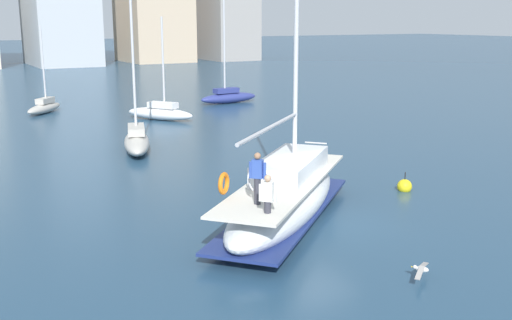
{
  "coord_description": "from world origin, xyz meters",
  "views": [
    {
      "loc": [
        -11.74,
        -16.51,
        6.88
      ],
      "look_at": [
        -0.87,
        2.66,
        1.8
      ],
      "focal_mm": 43.16,
      "sensor_mm": 36.0,
      "label": 1
    }
  ],
  "objects_px": {
    "seagull": "(421,269)",
    "moored_sloop_far": "(137,140)",
    "moored_sloop_near": "(160,112)",
    "moored_cutter_right": "(229,96)",
    "main_sailboat": "(285,196)",
    "mooring_buoy": "(405,186)",
    "moored_ketch_distant": "(44,106)"
  },
  "relations": [
    {
      "from": "moored_cutter_right",
      "to": "seagull",
      "type": "xyz_separation_m",
      "value": [
        -11.69,
        -34.3,
        -0.27
      ]
    },
    {
      "from": "moored_sloop_near",
      "to": "seagull",
      "type": "bearing_deg",
      "value": -97.12
    },
    {
      "from": "main_sailboat",
      "to": "moored_ketch_distant",
      "type": "xyz_separation_m",
      "value": [
        -2.22,
        30.13,
        -0.41
      ]
    },
    {
      "from": "moored_sloop_far",
      "to": "mooring_buoy",
      "type": "relative_size",
      "value": 10.01
    },
    {
      "from": "main_sailboat",
      "to": "moored_cutter_right",
      "type": "relative_size",
      "value": 1.39
    },
    {
      "from": "moored_sloop_far",
      "to": "mooring_buoy",
      "type": "bearing_deg",
      "value": -61.62
    },
    {
      "from": "moored_sloop_far",
      "to": "main_sailboat",
      "type": "bearing_deg",
      "value": -87.34
    },
    {
      "from": "main_sailboat",
      "to": "moored_sloop_far",
      "type": "xyz_separation_m",
      "value": [
        -0.64,
        13.79,
        -0.29
      ]
    },
    {
      "from": "moored_cutter_right",
      "to": "mooring_buoy",
      "type": "xyz_separation_m",
      "value": [
        -5.92,
        -27.42,
        -0.41
      ]
    },
    {
      "from": "moored_ketch_distant",
      "to": "seagull",
      "type": "relative_size",
      "value": 5.73
    },
    {
      "from": "moored_cutter_right",
      "to": "moored_sloop_far",
      "type": "bearing_deg",
      "value": -131.61
    },
    {
      "from": "moored_sloop_near",
      "to": "seagull",
      "type": "distance_m",
      "value": 29.08
    },
    {
      "from": "main_sailboat",
      "to": "moored_sloop_far",
      "type": "relative_size",
      "value": 1.34
    },
    {
      "from": "moored_ketch_distant",
      "to": "mooring_buoy",
      "type": "distance_m",
      "value": 30.48
    },
    {
      "from": "moored_sloop_near",
      "to": "mooring_buoy",
      "type": "bearing_deg",
      "value": -84.35
    },
    {
      "from": "moored_sloop_near",
      "to": "moored_cutter_right",
      "type": "xyz_separation_m",
      "value": [
        8.09,
        5.44,
        0.04
      ]
    },
    {
      "from": "moored_sloop_far",
      "to": "moored_cutter_right",
      "type": "height_order",
      "value": "moored_sloop_far"
    },
    {
      "from": "moored_cutter_right",
      "to": "mooring_buoy",
      "type": "height_order",
      "value": "moored_cutter_right"
    },
    {
      "from": "moored_sloop_far",
      "to": "moored_ketch_distant",
      "type": "relative_size",
      "value": 1.41
    },
    {
      "from": "moored_sloop_far",
      "to": "mooring_buoy",
      "type": "distance_m",
      "value": 14.68
    },
    {
      "from": "moored_ketch_distant",
      "to": "moored_sloop_near",
      "type": "bearing_deg",
      "value": -48.74
    },
    {
      "from": "moored_sloop_near",
      "to": "moored_cutter_right",
      "type": "relative_size",
      "value": 0.81
    },
    {
      "from": "main_sailboat",
      "to": "mooring_buoy",
      "type": "distance_m",
      "value": 6.43
    },
    {
      "from": "moored_sloop_near",
      "to": "moored_cutter_right",
      "type": "height_order",
      "value": "moored_cutter_right"
    },
    {
      "from": "mooring_buoy",
      "to": "moored_sloop_near",
      "type": "bearing_deg",
      "value": 95.65
    },
    {
      "from": "seagull",
      "to": "moored_sloop_far",
      "type": "bearing_deg",
      "value": 93.46
    },
    {
      "from": "moored_sloop_near",
      "to": "moored_ketch_distant",
      "type": "bearing_deg",
      "value": 131.26
    },
    {
      "from": "moored_cutter_right",
      "to": "seagull",
      "type": "bearing_deg",
      "value": -108.83
    },
    {
      "from": "moored_sloop_near",
      "to": "moored_sloop_far",
      "type": "relative_size",
      "value": 0.78
    },
    {
      "from": "moored_cutter_right",
      "to": "mooring_buoy",
      "type": "distance_m",
      "value": 28.05
    },
    {
      "from": "moored_cutter_right",
      "to": "seagull",
      "type": "height_order",
      "value": "moored_cutter_right"
    },
    {
      "from": "seagull",
      "to": "moored_ketch_distant",
      "type": "bearing_deg",
      "value": 94.39
    }
  ]
}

